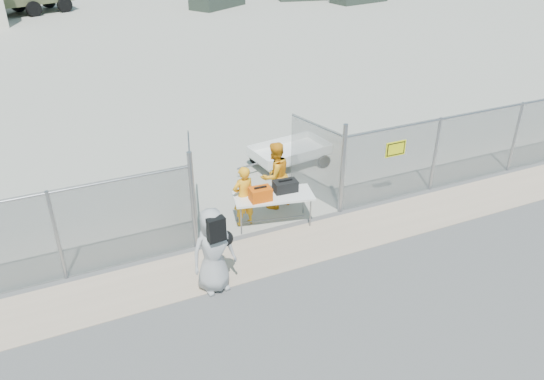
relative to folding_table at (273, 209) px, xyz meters
name	(u,v)px	position (x,y,z in m)	size (l,w,h in m)	color
ground	(308,272)	(-0.11, -2.17, -0.42)	(160.00, 160.00, 0.00)	#525252
dirt_strip	(289,248)	(-0.11, -1.17, -0.42)	(44.00, 1.60, 0.01)	tan
chain_link_fence	(272,190)	(-0.11, -0.17, 0.68)	(40.00, 0.20, 2.20)	gray
folding_table	(273,209)	(0.00, 0.00, 0.00)	(2.00, 0.83, 0.85)	white
orange_bag	(260,194)	(-0.39, -0.10, 0.59)	(0.53, 0.35, 0.33)	#E65409
black_duffel	(285,186)	(0.36, 0.06, 0.57)	(0.60, 0.35, 0.29)	black
security_worker_left	(244,196)	(-0.69, 0.28, 0.40)	(0.60, 0.39, 1.64)	orange
security_worker_right	(275,175)	(0.41, 0.81, 0.51)	(0.91, 0.71, 1.87)	orange
visitor	(213,250)	(-2.20, -1.83, 0.55)	(0.95, 0.62, 1.94)	#9D9D9D
utility_trailer	(290,155)	(1.87, 2.89, -0.05)	(3.06, 1.58, 0.74)	white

